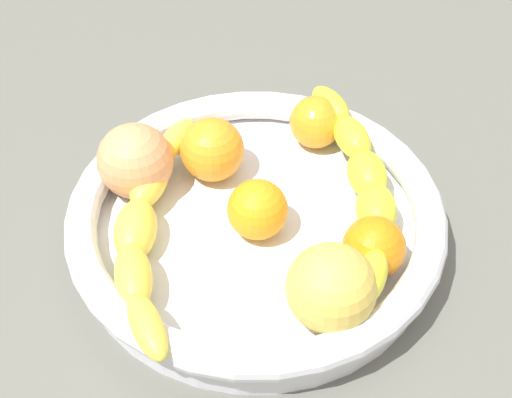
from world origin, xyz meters
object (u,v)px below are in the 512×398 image
object	(u,v)px
banana_draped_right	(145,226)
orange_mid_right	(257,210)
banana_draped_left	(364,187)
apple_yellow	(331,288)
orange_front	(212,150)
orange_rear	(374,247)
orange_mid_left	(314,121)
peach_blush	(135,161)
fruit_bowl	(256,221)

from	to	relation	value
banana_draped_right	orange_mid_right	xyz separation A→B (cm)	(-5.73, 7.44, 0.34)
banana_draped_left	apple_yellow	size ratio (longest dim) A/B	3.34
orange_front	orange_rear	size ratio (longest dim) A/B	1.14
banana_draped_right	apple_yellow	distance (cm)	16.49
apple_yellow	orange_rear	bearing A→B (deg)	169.07
banana_draped_right	orange_mid_left	bearing A→B (deg)	160.27
orange_mid_right	orange_front	bearing A→B (deg)	-122.46
orange_mid_left	orange_mid_right	distance (cm)	12.92
orange_front	orange_mid_left	size ratio (longest dim) A/B	1.16
orange_front	apple_yellow	xyz separation A→B (cm)	(9.74, 15.98, 0.52)
apple_yellow	peach_blush	world-z (taller)	apple_yellow
fruit_bowl	apple_yellow	xyz separation A→B (cm)	(5.98, 9.50, 3.20)
orange_front	banana_draped_left	bearing A→B (deg)	98.41
peach_blush	orange_front	bearing A→B (deg)	134.84
banana_draped_right	orange_mid_left	xyz separation A→B (cm)	(-18.62, 6.68, 0.28)
orange_mid_right	fruit_bowl	bearing A→B (deg)	-143.62
peach_blush	orange_mid_right	bearing A→B (deg)	92.30
orange_mid_right	banana_draped_right	bearing A→B (deg)	-52.43
fruit_bowl	peach_blush	size ratio (longest dim) A/B	4.80
fruit_bowl	apple_yellow	world-z (taller)	apple_yellow
orange_mid_left	banana_draped_left	bearing A→B (deg)	50.24
banana_draped_left	orange_mid_right	world-z (taller)	orange_mid_right
orange_rear	apple_yellow	size ratio (longest dim) A/B	0.74
orange_rear	orange_mid_left	bearing A→B (deg)	-138.24
fruit_bowl	orange_mid_left	distance (cm)	12.42
orange_mid_left	apple_yellow	bearing A→B (deg)	28.21
orange_mid_right	orange_mid_left	bearing A→B (deg)	-176.61
orange_rear	orange_front	bearing A→B (deg)	-102.41
fruit_bowl	orange_front	distance (cm)	7.96
fruit_bowl	peach_blush	bearing A→B (deg)	-84.19
banana_draped_left	apple_yellow	bearing A→B (deg)	9.97
orange_front	apple_yellow	world-z (taller)	apple_yellow
orange_mid_right	orange_rear	bearing A→B (deg)	93.81
fruit_bowl	banana_draped_right	bearing A→B (deg)	-47.26
fruit_bowl	orange_mid_left	size ratio (longest dim) A/B	6.42
banana_draped_left	apple_yellow	xyz separation A→B (cm)	(11.80, 2.07, 0.66)
banana_draped_left	orange_mid_left	world-z (taller)	orange_mid_left
orange_mid_left	peach_blush	distance (cm)	17.46
banana_draped_left	orange_rear	world-z (taller)	orange_rear
orange_front	banana_draped_right	bearing A→B (deg)	-2.55
peach_blush	orange_mid_left	bearing A→B (deg)	140.10
orange_mid_left	apple_yellow	world-z (taller)	apple_yellow
orange_mid_left	peach_blush	world-z (taller)	peach_blush
banana_draped_right	orange_mid_left	distance (cm)	19.79
orange_rear	apple_yellow	xyz separation A→B (cm)	(5.97, -1.15, 0.88)
banana_draped_left	orange_rear	xyz separation A→B (cm)	(5.83, 3.23, -0.22)
fruit_bowl	peach_blush	xyz separation A→B (cm)	(1.17, -11.44, 3.13)
banana_draped_left	banana_draped_right	world-z (taller)	banana_draped_left
fruit_bowl	orange_mid_left	bearing A→B (deg)	-178.79
banana_draped_right	orange_mid_right	size ratio (longest dim) A/B	4.68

